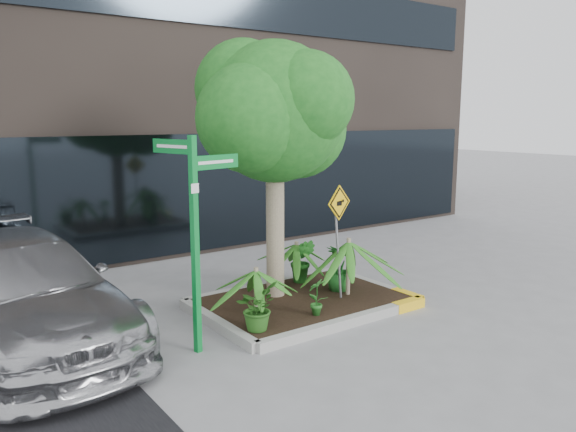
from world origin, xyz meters
TOP-DOWN VIEW (x-y plane):
  - ground at (0.00, 0.00)m, footprint 80.00×80.00m
  - planter at (0.23, 0.27)m, footprint 3.35×2.36m
  - tree at (-0.07, 0.72)m, footprint 2.86×2.54m
  - palm_front at (0.93, 0.03)m, footprint 1.08×1.08m
  - palm_left at (-0.86, 0.05)m, footprint 0.83×0.83m
  - palm_back at (0.67, 1.11)m, footprint 0.83×0.83m
  - parked_car at (-3.80, 1.37)m, footprint 2.52×5.20m
  - shrub_a at (-1.15, -0.41)m, footprint 0.82×0.82m
  - shrub_b at (0.96, 0.29)m, footprint 0.55×0.55m
  - shrub_c at (-0.11, -0.44)m, footprint 0.34×0.34m
  - shrub_d at (0.74, 1.02)m, footprint 0.61×0.61m
  - street_sign_post at (-1.96, -0.23)m, footprint 0.96×0.82m
  - cattle_sign at (0.69, 0.01)m, footprint 0.56×0.21m

SIDE VIEW (x-z plane):
  - ground at x=0.00m, z-range 0.00..0.00m
  - planter at x=0.23m, z-range 0.03..0.18m
  - shrub_c at x=-0.11m, z-range 0.15..0.73m
  - shrub_a at x=-1.15m, z-range 0.15..0.80m
  - shrub_b at x=0.96m, z-range 0.15..0.93m
  - shrub_d at x=0.74m, z-range 0.15..0.94m
  - parked_car at x=-3.80m, z-range 0.00..1.46m
  - palm_back at x=0.67m, z-range 0.38..1.29m
  - palm_left at x=-0.86m, z-range 0.38..1.30m
  - palm_front at x=0.93m, z-range 0.45..1.64m
  - cattle_sign at x=0.69m, z-range 0.48..2.33m
  - street_sign_post at x=-1.96m, z-range 0.34..3.18m
  - tree at x=-0.07m, z-range 0.99..5.27m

